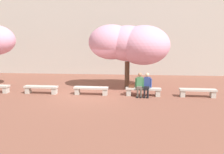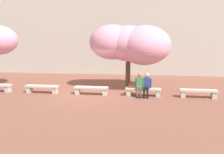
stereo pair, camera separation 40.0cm
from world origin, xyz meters
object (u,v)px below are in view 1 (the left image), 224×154
(stone_bench_east_end, at_px, (198,92))
(cherry_tree_main, at_px, (130,44))
(stone_bench_near_west, at_px, (41,88))
(person_seated_left, at_px, (140,84))
(stone_bench_center, at_px, (91,89))
(stone_bench_near_east, at_px, (143,90))
(person_seated_right, at_px, (147,84))
(handbag, at_px, (131,85))

(stone_bench_east_end, bearing_deg, cherry_tree_main, 154.53)
(stone_bench_near_west, bearing_deg, person_seated_left, -0.54)
(stone_bench_east_end, height_order, person_seated_left, person_seated_left)
(stone_bench_center, height_order, stone_bench_near_east, same)
(person_seated_right, distance_m, cherry_tree_main, 2.95)
(stone_bench_near_east, distance_m, person_seated_right, 0.44)
(stone_bench_center, distance_m, handbag, 2.28)
(stone_bench_near_east, height_order, person_seated_right, person_seated_right)
(stone_bench_near_west, xyz_separation_m, person_seated_left, (5.63, -0.05, 0.39))
(stone_bench_center, xyz_separation_m, stone_bench_east_end, (5.83, 0.00, 0.00))
(stone_bench_near_east, relative_size, handbag, 5.72)
(stone_bench_center, relative_size, stone_bench_near_east, 1.00)
(handbag, xyz_separation_m, cherry_tree_main, (-0.13, 1.75, 2.24))
(person_seated_left, relative_size, handbag, 3.81)
(stone_bench_near_east, relative_size, person_seated_right, 1.50)
(person_seated_left, xyz_separation_m, handbag, (-0.44, 0.06, -0.12))
(stone_bench_near_west, bearing_deg, stone_bench_east_end, 0.00)
(stone_bench_near_east, relative_size, person_seated_left, 1.50)
(stone_bench_near_west, distance_m, cherry_tree_main, 5.91)
(stone_bench_near_west, relative_size, cherry_tree_main, 0.39)
(stone_bench_near_east, relative_size, stone_bench_east_end, 1.00)
(person_seated_left, relative_size, cherry_tree_main, 0.26)
(stone_bench_center, xyz_separation_m, person_seated_right, (3.11, -0.05, 0.39))
(stone_bench_east_end, bearing_deg, stone_bench_near_east, 180.00)
(stone_bench_center, bearing_deg, person_seated_right, -0.97)
(stone_bench_center, relative_size, person_seated_right, 1.50)
(stone_bench_near_west, relative_size, person_seated_left, 1.50)
(stone_bench_east_end, relative_size, person_seated_right, 1.50)
(handbag, bearing_deg, stone_bench_east_end, -0.09)
(stone_bench_near_west, bearing_deg, handbag, 0.06)
(stone_bench_center, height_order, handbag, handbag)
(cherry_tree_main, bearing_deg, person_seated_left, -72.53)
(stone_bench_center, xyz_separation_m, cherry_tree_main, (2.14, 1.76, 2.51))
(stone_bench_center, xyz_separation_m, person_seated_left, (2.71, -0.05, 0.39))
(handbag, distance_m, cherry_tree_main, 2.85)
(handbag, bearing_deg, person_seated_left, -7.54)
(stone_bench_near_east, bearing_deg, stone_bench_center, 180.00)
(stone_bench_center, height_order, cherry_tree_main, cherry_tree_main)
(stone_bench_near_west, xyz_separation_m, cherry_tree_main, (5.06, 1.76, 2.51))
(person_seated_left, height_order, handbag, person_seated_left)
(stone_bench_east_end, distance_m, person_seated_left, 3.15)
(stone_bench_near_west, relative_size, stone_bench_center, 1.00)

